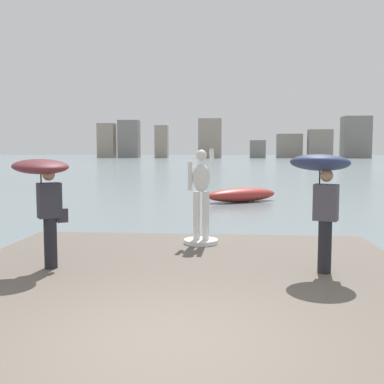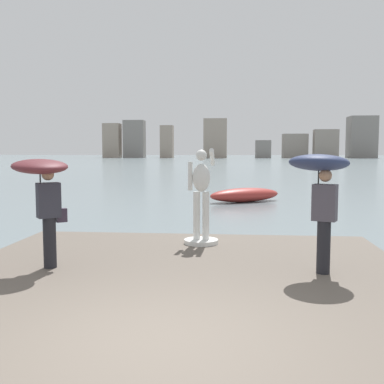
% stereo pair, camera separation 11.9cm
% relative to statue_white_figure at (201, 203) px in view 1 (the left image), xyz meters
% --- Properties ---
extents(ground_plane, '(400.00, 400.00, 0.00)m').
position_rel_statue_white_figure_xyz_m(ground_plane, '(-0.18, 34.81, -1.30)').
color(ground_plane, slate).
extents(pier, '(7.84, 9.35, 0.40)m').
position_rel_statue_white_figure_xyz_m(pier, '(-0.18, -3.52, -1.10)').
color(pier, '#60564C').
rests_on(pier, ground).
extents(statue_white_figure, '(0.75, 0.94, 2.08)m').
position_rel_statue_white_figure_xyz_m(statue_white_figure, '(0.00, 0.00, 0.00)').
color(statue_white_figure, silver).
rests_on(statue_white_figure, pier).
extents(onlooker_left, '(1.31, 1.31, 1.92)m').
position_rel_statue_white_figure_xyz_m(onlooker_left, '(-2.54, -2.34, 0.57)').
color(onlooker_left, black).
rests_on(onlooker_left, pier).
extents(onlooker_right, '(1.29, 1.30, 2.01)m').
position_rel_statue_white_figure_xyz_m(onlooker_right, '(2.12, -2.20, 0.67)').
color(onlooker_right, black).
rests_on(onlooker_right, pier).
extents(boat_mid, '(3.75, 2.88, 0.66)m').
position_rel_statue_white_figure_xyz_m(boat_mid, '(1.22, 11.91, -0.96)').
color(boat_mid, '#9E2D28').
rests_on(boat_mid, ground).
extents(distant_skyline, '(88.55, 12.16, 13.35)m').
position_rel_statue_white_figure_xyz_m(distant_skyline, '(6.62, 141.30, 4.33)').
color(distant_skyline, gray).
rests_on(distant_skyline, ground).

